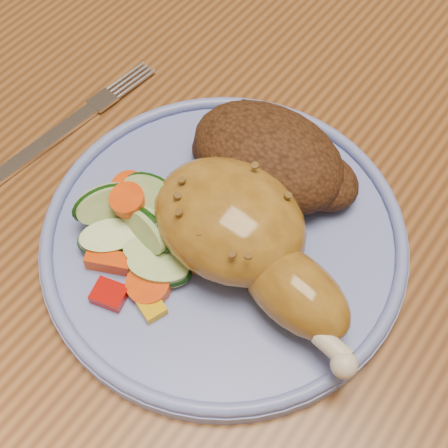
% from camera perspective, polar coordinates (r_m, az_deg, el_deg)
% --- Properties ---
extents(ground, '(4.00, 4.00, 0.00)m').
position_cam_1_polar(ground, '(1.22, 6.31, -17.43)').
color(ground, '#54321D').
rests_on(ground, ground).
extents(dining_table, '(0.90, 1.40, 0.75)m').
position_cam_1_polar(dining_table, '(0.61, 12.15, -0.80)').
color(dining_table, brown).
rests_on(dining_table, ground).
extents(plate, '(0.28, 0.28, 0.01)m').
position_cam_1_polar(plate, '(0.49, -0.00, -1.32)').
color(plate, '#6978C0').
rests_on(plate, dining_table).
extents(plate_rim, '(0.28, 0.28, 0.01)m').
position_cam_1_polar(plate_rim, '(0.48, -0.00, -0.64)').
color(plate_rim, '#6978C0').
rests_on(plate_rim, plate).
extents(chicken_leg, '(0.19, 0.10, 0.06)m').
position_cam_1_polar(chicken_leg, '(0.45, 1.90, -1.15)').
color(chicken_leg, '#A16F21').
rests_on(chicken_leg, plate).
extents(rice_pilaf, '(0.14, 0.09, 0.06)m').
position_cam_1_polar(rice_pilaf, '(0.50, 4.32, 5.97)').
color(rice_pilaf, '#402210').
rests_on(rice_pilaf, plate).
extents(vegetable_pile, '(0.12, 0.11, 0.06)m').
position_cam_1_polar(vegetable_pile, '(0.47, -7.89, -0.70)').
color(vegetable_pile, '#A50A05').
rests_on(vegetable_pile, plate).
extents(fork, '(0.03, 0.17, 0.00)m').
position_cam_1_polar(fork, '(0.58, -14.32, 8.49)').
color(fork, silver).
rests_on(fork, dining_table).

